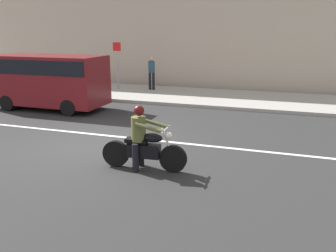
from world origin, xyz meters
TOP-DOWN VIEW (x-y plane):
  - ground_plane at (0.00, 0.00)m, footprint 80.00×80.00m
  - sidewalk_slab at (0.00, 8.00)m, footprint 40.00×4.40m
  - lane_marking_stripe at (-0.54, 0.90)m, footprint 18.00×0.14m
  - motorcycle_with_rider_olive at (1.91, -1.31)m, footprint 2.08×0.70m
  - parked_van_maroon at (-4.32, 3.66)m, footprint 4.66×1.96m
  - street_sign_post at (-3.63, 8.56)m, footprint 0.44×0.08m
  - pedestrian_bystander at (-1.83, 8.85)m, footprint 0.34×0.34m

SIDE VIEW (x-z plane):
  - ground_plane at x=0.00m, z-range 0.00..0.00m
  - lane_marking_stripe at x=-0.54m, z-range 0.00..0.01m
  - sidewalk_slab at x=0.00m, z-range 0.00..0.14m
  - motorcycle_with_rider_olive at x=1.91m, z-range -0.14..1.41m
  - pedestrian_bystander at x=-1.83m, z-range 0.28..1.97m
  - parked_van_maroon at x=-4.32m, z-range 0.18..2.38m
  - street_sign_post at x=-3.63m, z-range 0.40..2.85m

